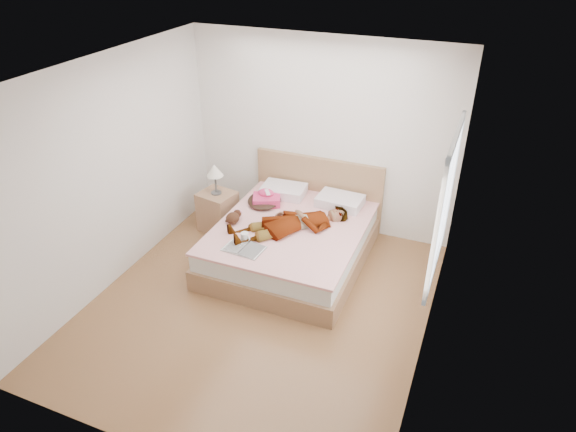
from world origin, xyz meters
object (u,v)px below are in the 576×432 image
at_px(coffee_mug, 245,237).
at_px(nightstand, 218,208).
at_px(phone, 267,192).
at_px(magazine, 244,248).
at_px(plush_toy, 234,217).
at_px(woman, 292,220).
at_px(towel, 267,198).
at_px(bed, 294,238).

bearing_deg(coffee_mug, nightstand, 135.13).
height_order(phone, magazine, phone).
distance_m(magazine, nightstand, 1.38).
bearing_deg(plush_toy, woman, 12.13).
relative_size(towel, plush_toy, 1.70).
height_order(woman, towel, woman).
bearing_deg(plush_toy, bed, 21.96).
distance_m(bed, nightstand, 1.25).
xyz_separation_m(plush_toy, nightstand, (-0.53, 0.52, -0.26)).
bearing_deg(magazine, nightstand, 132.17).
bearing_deg(nightstand, magazine, -47.83).
distance_m(phone, plush_toy, 0.60).
bearing_deg(coffee_mug, phone, 96.89).
relative_size(bed, plush_toy, 8.07).
bearing_deg(bed, phone, 149.94).
relative_size(towel, nightstand, 0.45).
relative_size(phone, magazine, 0.21).
bearing_deg(phone, magazine, -124.23).
xyz_separation_m(bed, coffee_mug, (-0.37, -0.61, 0.29)).
bearing_deg(woman, bed, 147.38).
bearing_deg(towel, nightstand, -173.60).
distance_m(bed, plush_toy, 0.80).
distance_m(magazine, plush_toy, 0.63).
distance_m(towel, coffee_mug, 0.94).
bearing_deg(plush_toy, nightstand, 135.72).
relative_size(towel, magazine, 0.93).
xyz_separation_m(phone, plush_toy, (-0.21, -0.55, -0.12)).
distance_m(woman, nightstand, 1.33).
xyz_separation_m(phone, magazine, (0.17, -1.05, -0.18)).
bearing_deg(magazine, bed, 68.41).
bearing_deg(woman, towel, -173.22).
xyz_separation_m(woman, bed, (-0.02, 0.12, -0.34)).
bearing_deg(phone, nightstand, 139.08).
height_order(woman, nightstand, nightstand).
distance_m(phone, bed, 0.70).
distance_m(coffee_mug, plush_toy, 0.46).
xyz_separation_m(bed, nightstand, (-1.22, 0.24, 0.05)).
height_order(magazine, coffee_mug, coffee_mug).
relative_size(bed, towel, 4.75).
bearing_deg(magazine, phone, 99.30).
bearing_deg(coffee_mug, plush_toy, 134.19).
relative_size(phone, towel, 0.23).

